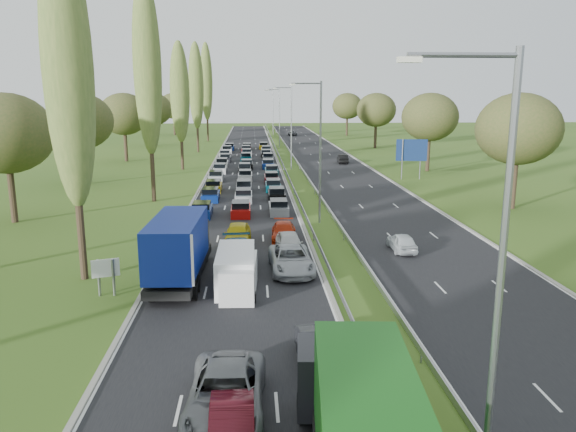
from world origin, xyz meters
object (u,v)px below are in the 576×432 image
object	(u,v)px
direction_sign	(412,152)
blue_lorry	(180,247)
white_van_rear	(236,268)
info_sign	(106,272)
white_van_front	(239,276)

from	to	relation	value
direction_sign	blue_lorry	bearing A→B (deg)	-122.52
white_van_rear	info_sign	world-z (taller)	white_van_rear
blue_lorry	white_van_rear	bearing A→B (deg)	-15.92
info_sign	direction_sign	size ratio (longest dim) A/B	0.40
white_van_rear	info_sign	bearing A→B (deg)	-170.43
white_van_front	direction_sign	world-z (taller)	direction_sign
info_sign	direction_sign	distance (m)	50.54
white_van_front	info_sign	world-z (taller)	info_sign
info_sign	direction_sign	bearing A→B (deg)	55.22
blue_lorry	white_van_front	world-z (taller)	blue_lorry
blue_lorry	white_van_front	distance (m)	4.31
blue_lorry	info_sign	bearing A→B (deg)	-146.83
white_van_front	direction_sign	distance (m)	46.73
blue_lorry	info_sign	distance (m)	4.45
white_van_front	info_sign	xyz separation A→B (m)	(-7.33, -0.05, 0.40)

